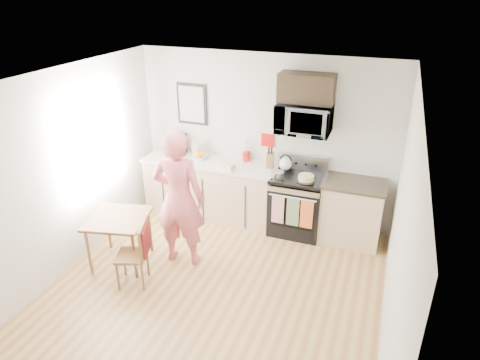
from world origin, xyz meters
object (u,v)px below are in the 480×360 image
(range, at_px, (297,205))
(chair, at_px, (140,247))
(microwave, at_px, (304,119))
(person, at_px, (179,199))
(dining_table, at_px, (118,223))
(cake, at_px, (306,178))

(range, bearing_deg, chair, -128.67)
(microwave, relative_size, person, 0.40)
(dining_table, bearing_deg, microwave, 40.05)
(person, height_order, dining_table, person)
(range, distance_m, chair, 2.44)
(chair, height_order, cake, cake)
(dining_table, xyz_separation_m, chair, (0.51, -0.30, -0.07))
(microwave, xyz_separation_m, person, (-1.29, -1.38, -0.82))
(microwave, bearing_deg, cake, -60.85)
(microwave, height_order, chair, microwave)
(range, bearing_deg, person, -135.30)
(person, bearing_deg, cake, -148.01)
(dining_table, relative_size, chair, 0.91)
(microwave, xyz_separation_m, chair, (-1.53, -2.01, -1.21))
(range, relative_size, microwave, 1.53)
(dining_table, distance_m, chair, 0.60)
(microwave, height_order, cake, microwave)
(range, xyz_separation_m, chair, (-1.53, -1.91, 0.11))
(chair, bearing_deg, dining_table, 130.53)
(person, xyz_separation_m, chair, (-0.24, -0.63, -0.40))
(range, height_order, chair, range)
(cake, bearing_deg, chair, -133.09)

